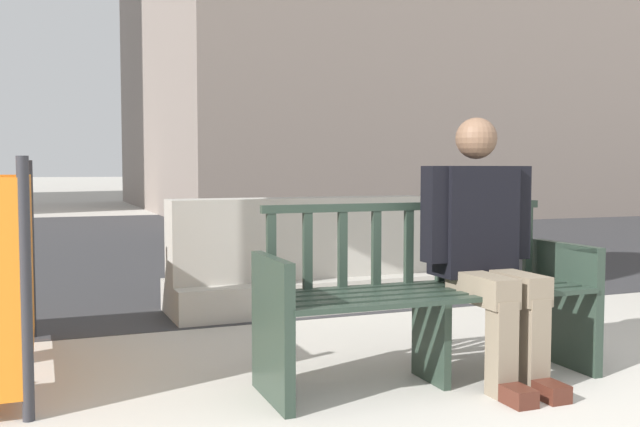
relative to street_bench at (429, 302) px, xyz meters
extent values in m
cube|color=#333335|center=(0.04, 7.56, -0.39)|extent=(120.00, 12.00, 0.01)
cube|color=#28382D|center=(-0.82, -0.02, -0.07)|extent=(0.06, 0.51, 0.66)
cube|color=#28382D|center=(0.82, -0.03, -0.07)|extent=(0.06, 0.51, 0.66)
cube|color=#28382D|center=(0.00, -0.03, -0.17)|extent=(0.04, 0.32, 0.45)
cube|color=#28382D|center=(0.00, -0.26, 0.05)|extent=(1.60, 0.09, 0.02)
cube|color=#28382D|center=(0.00, -0.14, 0.05)|extent=(1.60, 0.09, 0.02)
cube|color=#28382D|center=(0.00, -0.03, 0.05)|extent=(1.60, 0.09, 0.02)
cube|color=#28382D|center=(0.00, 0.09, 0.05)|extent=(1.60, 0.09, 0.02)
cube|color=#28382D|center=(0.00, 0.20, 0.05)|extent=(1.60, 0.09, 0.02)
cube|color=#28382D|center=(0.00, 0.21, 0.46)|extent=(1.60, 0.05, 0.04)
cube|color=#28382D|center=(-0.75, 0.22, 0.25)|extent=(0.04, 0.03, 0.38)
cube|color=#28382D|center=(-0.56, 0.22, 0.25)|extent=(0.04, 0.03, 0.38)
cube|color=#28382D|center=(-0.37, 0.22, 0.25)|extent=(0.04, 0.03, 0.38)
cube|color=#28382D|center=(-0.19, 0.22, 0.25)|extent=(0.04, 0.03, 0.38)
cube|color=#28382D|center=(0.00, 0.21, 0.25)|extent=(0.04, 0.03, 0.38)
cube|color=#28382D|center=(0.19, 0.21, 0.25)|extent=(0.04, 0.03, 0.38)
cube|color=#28382D|center=(0.38, 0.21, 0.25)|extent=(0.04, 0.03, 0.38)
cube|color=#28382D|center=(0.56, 0.21, 0.25)|extent=(0.04, 0.03, 0.38)
cube|color=#28382D|center=(0.75, 0.21, 0.25)|extent=(0.04, 0.03, 0.38)
cube|color=#28382D|center=(-0.82, -0.04, 0.25)|extent=(0.05, 0.46, 0.03)
cube|color=#28382D|center=(0.82, -0.05, 0.25)|extent=(0.05, 0.46, 0.03)
cube|color=black|center=(0.28, 0.04, 0.39)|extent=(0.40, 0.24, 0.56)
sphere|color=brown|center=(0.28, 0.02, 0.81)|extent=(0.21, 0.21, 0.21)
cube|color=#7F705B|center=(0.19, -0.18, 0.08)|extent=(0.14, 0.44, 0.14)
cube|color=#7F705B|center=(0.37, -0.18, 0.08)|extent=(0.14, 0.44, 0.14)
cube|color=#7F705B|center=(0.19, -0.35, -0.17)|extent=(0.11, 0.11, 0.45)
cube|color=#7F705B|center=(0.37, -0.35, -0.17)|extent=(0.11, 0.11, 0.45)
cube|color=#4C2319|center=(0.19, -0.43, -0.36)|extent=(0.11, 0.26, 0.08)
cube|color=#4C2319|center=(0.37, -0.43, -0.36)|extent=(0.11, 0.26, 0.08)
cube|color=black|center=(0.03, 0.01, 0.43)|extent=(0.09, 0.12, 0.48)
cube|color=black|center=(0.52, 0.01, 0.43)|extent=(0.09, 0.12, 0.48)
cube|color=#ADA89E|center=(0.04, 1.96, -0.28)|extent=(2.01, 0.72, 0.24)
cube|color=#ADA89E|center=(0.04, 1.96, 0.14)|extent=(2.01, 0.34, 0.60)
cylinder|color=#2D2D33|center=(-1.85, 0.11, 0.16)|extent=(0.05, 0.05, 1.11)
cylinder|color=#2D2D33|center=(-1.85, 1.70, 0.16)|extent=(0.05, 0.05, 1.11)
cube|color=orange|center=(-1.85, 0.91, 0.16)|extent=(0.03, 1.59, 0.93)
camera|label=1|loc=(-1.78, -3.06, 0.66)|focal=40.00mm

